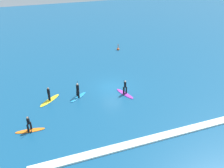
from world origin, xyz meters
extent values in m
plane|color=navy|center=(0.00, 0.00, 0.00)|extent=(120.00, 120.00, 0.00)
ellipsoid|color=#1E8CD1|center=(-4.74, -0.93, 0.05)|extent=(2.54, 2.16, 0.11)
cylinder|color=black|center=(-4.71, -1.16, 0.56)|extent=(0.30, 0.30, 0.91)
cylinder|color=black|center=(-4.76, -0.70, 0.56)|extent=(0.30, 0.30, 0.91)
cylinder|color=black|center=(-4.74, -0.93, 1.37)|extent=(0.50, 0.50, 0.70)
sphere|color=beige|center=(-4.74, -0.93, 1.83)|extent=(0.31, 0.31, 0.22)
cylinder|color=black|center=(-4.79, -0.62, 1.14)|extent=(0.29, 0.36, 2.05)
cube|color=black|center=(-4.79, -0.62, 0.17)|extent=(0.17, 0.19, 0.32)
ellipsoid|color=orange|center=(-10.67, -5.47, 0.04)|extent=(2.93, 0.86, 0.08)
cylinder|color=black|center=(-10.81, -5.66, 0.50)|extent=(0.22, 0.22, 0.83)
cylinder|color=black|center=(-10.54, -5.28, 0.50)|extent=(0.22, 0.22, 0.83)
cylinder|color=black|center=(-10.67, -5.47, 1.20)|extent=(0.34, 0.34, 0.57)
sphere|color=#A37556|center=(-10.67, -5.47, 1.61)|extent=(0.27, 0.27, 0.25)
cylinder|color=black|center=(-10.55, -5.74, 1.05)|extent=(0.07, 0.29, 1.93)
cube|color=black|center=(-10.55, -5.74, 0.14)|extent=(0.08, 0.20, 0.32)
ellipsoid|color=purple|center=(0.95, -2.14, 0.05)|extent=(1.60, 3.07, 0.09)
cylinder|color=black|center=(0.79, -2.10, 0.55)|extent=(0.23, 0.23, 0.92)
cylinder|color=black|center=(1.11, -2.17, 0.55)|extent=(0.23, 0.23, 0.92)
cylinder|color=black|center=(0.95, -2.14, 1.35)|extent=(0.36, 0.36, 0.68)
sphere|color=beige|center=(0.95, -2.14, 1.79)|extent=(0.26, 0.26, 0.20)
cylinder|color=black|center=(0.77, -2.36, 1.12)|extent=(0.29, 0.14, 2.05)
cube|color=black|center=(0.77, -2.36, 0.15)|extent=(0.21, 0.12, 0.32)
ellipsoid|color=yellow|center=(-8.14, -0.49, 0.04)|extent=(2.88, 2.64, 0.08)
cylinder|color=black|center=(-8.16, -0.34, 0.51)|extent=(0.29, 0.29, 0.86)
cylinder|color=black|center=(-8.11, -0.64, 0.51)|extent=(0.29, 0.29, 0.86)
cylinder|color=black|center=(-8.14, -0.49, 1.26)|extent=(0.46, 0.46, 0.63)
sphere|color=#A37556|center=(-8.14, -0.49, 1.69)|extent=(0.31, 0.31, 0.22)
sphere|color=#E55119|center=(5.65, 12.45, 0.12)|extent=(0.49, 0.49, 0.49)
cylinder|color=#E55119|center=(5.65, 12.45, 0.52)|extent=(0.11, 0.11, 1.05)
cube|color=white|center=(0.00, -10.73, 0.09)|extent=(22.43, 0.90, 0.18)
camera|label=1|loc=(-9.30, -25.90, 15.83)|focal=38.62mm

